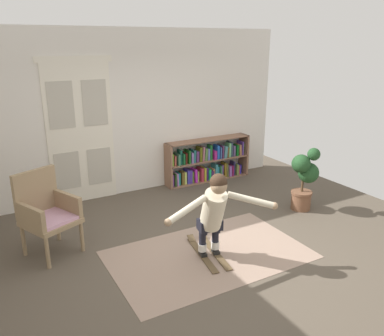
{
  "coord_description": "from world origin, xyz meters",
  "views": [
    {
      "loc": [
        -2.48,
        -4.0,
        2.67
      ],
      "look_at": [
        -0.03,
        0.38,
        1.05
      ],
      "focal_mm": 36.89,
      "sensor_mm": 36.0,
      "label": 1
    }
  ],
  "objects_px": {
    "wicker_chair": "(46,211)",
    "potted_plant": "(304,176)",
    "person_skier": "(214,209)",
    "bookshelf": "(207,162)",
    "skis_pair": "(208,252)"
  },
  "relations": [
    {
      "from": "wicker_chair",
      "to": "potted_plant",
      "type": "distance_m",
      "value": 3.96
    },
    {
      "from": "wicker_chair",
      "to": "person_skier",
      "type": "xyz_separation_m",
      "value": [
        1.76,
        -1.25,
        0.13
      ]
    },
    {
      "from": "potted_plant",
      "to": "wicker_chair",
      "type": "bearing_deg",
      "value": 171.5
    },
    {
      "from": "wicker_chair",
      "to": "person_skier",
      "type": "bearing_deg",
      "value": -35.34
    },
    {
      "from": "bookshelf",
      "to": "skis_pair",
      "type": "distance_m",
      "value": 2.91
    },
    {
      "from": "bookshelf",
      "to": "potted_plant",
      "type": "height_order",
      "value": "potted_plant"
    },
    {
      "from": "person_skier",
      "to": "skis_pair",
      "type": "bearing_deg",
      "value": 80.72
    },
    {
      "from": "wicker_chair",
      "to": "bookshelf",
      "type": "bearing_deg",
      "value": 23.14
    },
    {
      "from": "bookshelf",
      "to": "person_skier",
      "type": "relative_size",
      "value": 1.25
    },
    {
      "from": "bookshelf",
      "to": "wicker_chair",
      "type": "height_order",
      "value": "wicker_chair"
    },
    {
      "from": "bookshelf",
      "to": "wicker_chair",
      "type": "xyz_separation_m",
      "value": [
        -3.28,
        -1.4,
        0.21
      ]
    },
    {
      "from": "skis_pair",
      "to": "person_skier",
      "type": "relative_size",
      "value": 0.68
    },
    {
      "from": "skis_pair",
      "to": "person_skier",
      "type": "distance_m",
      "value": 0.71
    },
    {
      "from": "potted_plant",
      "to": "skis_pair",
      "type": "height_order",
      "value": "potted_plant"
    },
    {
      "from": "wicker_chair",
      "to": "skis_pair",
      "type": "distance_m",
      "value": 2.16
    }
  ]
}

